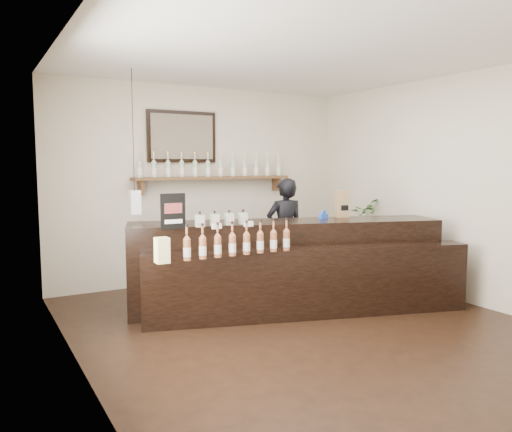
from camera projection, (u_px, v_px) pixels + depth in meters
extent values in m
plane|color=black|center=(302.00, 325.00, 5.28)|extent=(5.00, 5.00, 0.00)
plane|color=beige|center=(204.00, 185.00, 7.28)|extent=(4.50, 0.00, 4.50)
plane|color=beige|center=(75.00, 202.00, 4.01)|extent=(0.00, 5.00, 5.00)
plane|color=beige|center=(451.00, 188.00, 6.25)|extent=(0.00, 5.00, 5.00)
plane|color=white|center=(305.00, 54.00, 4.98)|extent=(5.00, 5.00, 0.00)
cube|color=#57321D|center=(214.00, 178.00, 7.21)|extent=(2.40, 0.25, 0.04)
cube|color=#57321D|center=(141.00, 188.00, 6.71)|extent=(0.04, 0.20, 0.20)
cube|color=#57321D|center=(276.00, 184.00, 7.79)|extent=(0.04, 0.20, 0.20)
cube|color=black|center=(182.00, 137.00, 7.01)|extent=(1.02, 0.04, 0.72)
cube|color=#403629|center=(183.00, 137.00, 6.99)|extent=(0.92, 0.01, 0.62)
cube|color=white|center=(135.00, 202.00, 5.88)|extent=(0.12, 0.12, 0.28)
cylinder|color=black|center=(133.00, 130.00, 5.79)|extent=(0.01, 0.01, 1.41)
cylinder|color=beige|center=(140.00, 170.00, 6.65)|extent=(0.07, 0.07, 0.20)
cone|color=beige|center=(139.00, 160.00, 6.64)|extent=(0.07, 0.07, 0.05)
cylinder|color=beige|center=(139.00, 156.00, 6.63)|extent=(0.02, 0.02, 0.07)
cylinder|color=yellow|center=(139.00, 152.00, 6.63)|extent=(0.03, 0.03, 0.02)
cylinder|color=white|center=(140.00, 171.00, 6.65)|extent=(0.07, 0.07, 0.09)
cylinder|color=beige|center=(154.00, 170.00, 6.75)|extent=(0.07, 0.07, 0.20)
cone|color=beige|center=(154.00, 160.00, 6.74)|extent=(0.07, 0.07, 0.05)
cylinder|color=beige|center=(154.00, 156.00, 6.73)|extent=(0.02, 0.02, 0.07)
cylinder|color=yellow|center=(154.00, 152.00, 6.73)|extent=(0.03, 0.03, 0.02)
cylinder|color=white|center=(154.00, 171.00, 6.75)|extent=(0.07, 0.07, 0.09)
cylinder|color=beige|center=(168.00, 170.00, 6.85)|extent=(0.07, 0.07, 0.20)
cone|color=beige|center=(168.00, 160.00, 6.84)|extent=(0.07, 0.07, 0.05)
cylinder|color=beige|center=(168.00, 156.00, 6.83)|extent=(0.02, 0.02, 0.07)
cylinder|color=yellow|center=(168.00, 153.00, 6.83)|extent=(0.03, 0.03, 0.02)
cylinder|color=white|center=(168.00, 171.00, 6.85)|extent=(0.07, 0.07, 0.09)
cylinder|color=beige|center=(182.00, 170.00, 6.95)|extent=(0.07, 0.07, 0.20)
cone|color=beige|center=(182.00, 160.00, 6.94)|extent=(0.07, 0.07, 0.05)
cylinder|color=beige|center=(182.00, 156.00, 6.93)|extent=(0.02, 0.02, 0.07)
cylinder|color=yellow|center=(181.00, 153.00, 6.93)|extent=(0.03, 0.03, 0.02)
cylinder|color=white|center=(182.00, 171.00, 6.95)|extent=(0.07, 0.07, 0.09)
cylinder|color=beige|center=(195.00, 169.00, 7.05)|extent=(0.07, 0.07, 0.20)
cone|color=beige|center=(195.00, 160.00, 7.04)|extent=(0.07, 0.07, 0.05)
cylinder|color=beige|center=(195.00, 156.00, 7.03)|extent=(0.02, 0.02, 0.07)
cylinder|color=yellow|center=(195.00, 153.00, 7.03)|extent=(0.03, 0.03, 0.02)
cylinder|color=white|center=(195.00, 171.00, 7.05)|extent=(0.07, 0.07, 0.09)
cylinder|color=beige|center=(208.00, 169.00, 7.15)|extent=(0.07, 0.07, 0.20)
cone|color=beige|center=(208.00, 160.00, 7.14)|extent=(0.07, 0.07, 0.05)
cylinder|color=beige|center=(208.00, 156.00, 7.13)|extent=(0.02, 0.02, 0.07)
cylinder|color=yellow|center=(208.00, 153.00, 7.12)|extent=(0.03, 0.03, 0.02)
cylinder|color=white|center=(208.00, 171.00, 7.15)|extent=(0.07, 0.07, 0.09)
cylinder|color=beige|center=(220.00, 169.00, 7.25)|extent=(0.07, 0.07, 0.20)
cone|color=beige|center=(220.00, 161.00, 7.23)|extent=(0.07, 0.07, 0.05)
cylinder|color=beige|center=(220.00, 156.00, 7.23)|extent=(0.02, 0.02, 0.07)
cylinder|color=yellow|center=(220.00, 153.00, 7.22)|extent=(0.03, 0.03, 0.02)
cylinder|color=white|center=(220.00, 171.00, 7.25)|extent=(0.07, 0.07, 0.09)
cylinder|color=beige|center=(233.00, 169.00, 7.35)|extent=(0.07, 0.07, 0.20)
cone|color=beige|center=(233.00, 161.00, 7.33)|extent=(0.07, 0.07, 0.05)
cylinder|color=beige|center=(233.00, 156.00, 7.33)|extent=(0.02, 0.02, 0.07)
cylinder|color=yellow|center=(233.00, 153.00, 7.32)|extent=(0.03, 0.03, 0.02)
cylinder|color=white|center=(233.00, 171.00, 7.35)|extent=(0.07, 0.07, 0.09)
cylinder|color=beige|center=(245.00, 169.00, 7.45)|extent=(0.07, 0.07, 0.20)
cone|color=beige|center=(245.00, 161.00, 7.43)|extent=(0.07, 0.07, 0.05)
cylinder|color=beige|center=(245.00, 157.00, 7.43)|extent=(0.02, 0.02, 0.07)
cylinder|color=yellow|center=(245.00, 153.00, 7.42)|extent=(0.03, 0.03, 0.02)
cylinder|color=white|center=(245.00, 171.00, 7.45)|extent=(0.07, 0.07, 0.09)
cylinder|color=beige|center=(256.00, 169.00, 7.55)|extent=(0.07, 0.07, 0.20)
cone|color=beige|center=(256.00, 161.00, 7.53)|extent=(0.07, 0.07, 0.05)
cylinder|color=beige|center=(256.00, 157.00, 7.53)|extent=(0.02, 0.02, 0.07)
cylinder|color=yellow|center=(256.00, 154.00, 7.52)|extent=(0.03, 0.03, 0.02)
cylinder|color=white|center=(256.00, 170.00, 7.55)|extent=(0.07, 0.07, 0.09)
cylinder|color=beige|center=(267.00, 169.00, 7.65)|extent=(0.07, 0.07, 0.20)
cone|color=beige|center=(267.00, 161.00, 7.63)|extent=(0.07, 0.07, 0.05)
cylinder|color=beige|center=(267.00, 157.00, 7.63)|extent=(0.02, 0.02, 0.07)
cylinder|color=yellow|center=(268.00, 154.00, 7.62)|extent=(0.03, 0.03, 0.02)
cylinder|color=white|center=(267.00, 170.00, 7.65)|extent=(0.07, 0.07, 0.09)
cylinder|color=beige|center=(278.00, 169.00, 7.74)|extent=(0.07, 0.07, 0.20)
cone|color=beige|center=(278.00, 161.00, 7.73)|extent=(0.07, 0.07, 0.05)
cylinder|color=beige|center=(279.00, 157.00, 7.73)|extent=(0.02, 0.02, 0.07)
cylinder|color=yellow|center=(279.00, 154.00, 7.72)|extent=(0.03, 0.03, 0.02)
cylinder|color=white|center=(278.00, 170.00, 7.75)|extent=(0.07, 0.07, 0.09)
cube|color=black|center=(286.00, 264.00, 5.95)|extent=(3.71, 1.74, 1.03)
cube|color=black|center=(311.00, 282.00, 5.54)|extent=(3.61, 1.43, 0.78)
cube|color=white|center=(217.00, 226.00, 5.18)|extent=(0.10, 0.04, 0.05)
cube|color=white|center=(249.00, 224.00, 5.37)|extent=(0.10, 0.04, 0.05)
cube|color=#E3E08B|center=(162.00, 257.00, 4.65)|extent=(0.12, 0.12, 0.12)
cube|color=#E3E08B|center=(162.00, 244.00, 4.63)|extent=(0.12, 0.12, 0.12)
cube|color=beige|center=(200.00, 221.00, 5.28)|extent=(0.08, 0.08, 0.13)
cube|color=beige|center=(202.00, 221.00, 5.24)|extent=(0.07, 0.00, 0.06)
cylinder|color=black|center=(200.00, 213.00, 5.27)|extent=(0.02, 0.02, 0.03)
cube|color=beige|center=(215.00, 220.00, 5.37)|extent=(0.08, 0.08, 0.13)
cube|color=beige|center=(217.00, 220.00, 5.32)|extent=(0.07, 0.00, 0.06)
cylinder|color=black|center=(215.00, 212.00, 5.36)|extent=(0.02, 0.02, 0.03)
cube|color=beige|center=(229.00, 219.00, 5.45)|extent=(0.08, 0.08, 0.13)
cube|color=beige|center=(231.00, 219.00, 5.41)|extent=(0.07, 0.00, 0.06)
cylinder|color=black|center=(229.00, 211.00, 5.44)|extent=(0.02, 0.02, 0.03)
cube|color=beige|center=(243.00, 218.00, 5.54)|extent=(0.08, 0.08, 0.13)
cube|color=beige|center=(245.00, 219.00, 5.50)|extent=(0.07, 0.00, 0.06)
cylinder|color=black|center=(243.00, 211.00, 5.53)|extent=(0.02, 0.02, 0.03)
cylinder|color=#9B5634|center=(187.00, 250.00, 4.77)|extent=(0.07, 0.07, 0.20)
cone|color=#9B5634|center=(187.00, 237.00, 4.75)|extent=(0.07, 0.07, 0.05)
cylinder|color=#9B5634|center=(187.00, 231.00, 4.75)|extent=(0.02, 0.02, 0.07)
cylinder|color=black|center=(187.00, 226.00, 4.74)|extent=(0.03, 0.03, 0.02)
cylinder|color=white|center=(187.00, 252.00, 4.77)|extent=(0.07, 0.07, 0.09)
cylinder|color=#9B5634|center=(203.00, 248.00, 4.85)|extent=(0.07, 0.07, 0.20)
cone|color=#9B5634|center=(203.00, 236.00, 4.83)|extent=(0.07, 0.07, 0.05)
cylinder|color=#9B5634|center=(202.00, 229.00, 4.83)|extent=(0.02, 0.02, 0.07)
cylinder|color=black|center=(202.00, 225.00, 4.82)|extent=(0.03, 0.03, 0.02)
cylinder|color=white|center=(203.00, 251.00, 4.85)|extent=(0.07, 0.07, 0.09)
cylinder|color=#9B5634|center=(218.00, 247.00, 4.93)|extent=(0.07, 0.07, 0.20)
cone|color=#9B5634|center=(218.00, 234.00, 4.92)|extent=(0.07, 0.07, 0.05)
cylinder|color=#9B5634|center=(218.00, 228.00, 4.91)|extent=(0.02, 0.02, 0.07)
cylinder|color=black|center=(218.00, 224.00, 4.90)|extent=(0.03, 0.03, 0.02)
cylinder|color=white|center=(218.00, 249.00, 4.93)|extent=(0.07, 0.07, 0.09)
cylinder|color=#9B5634|center=(232.00, 246.00, 5.01)|extent=(0.07, 0.07, 0.20)
cone|color=#9B5634|center=(232.00, 233.00, 5.00)|extent=(0.07, 0.07, 0.05)
cylinder|color=#9B5634|center=(232.00, 227.00, 4.99)|extent=(0.02, 0.02, 0.07)
cylinder|color=black|center=(232.00, 223.00, 4.98)|extent=(0.03, 0.03, 0.02)
cylinder|color=white|center=(232.00, 248.00, 5.01)|extent=(0.07, 0.07, 0.09)
cylinder|color=#9B5634|center=(247.00, 244.00, 5.09)|extent=(0.07, 0.07, 0.20)
cone|color=#9B5634|center=(247.00, 232.00, 5.08)|extent=(0.07, 0.07, 0.05)
cylinder|color=#9B5634|center=(247.00, 226.00, 5.07)|extent=(0.02, 0.02, 0.07)
cylinder|color=black|center=(246.00, 222.00, 5.07)|extent=(0.03, 0.03, 0.02)
cylinder|color=white|center=(247.00, 246.00, 5.09)|extent=(0.07, 0.07, 0.09)
cylinder|color=#9B5634|center=(260.00, 243.00, 5.17)|extent=(0.07, 0.07, 0.20)
cone|color=#9B5634|center=(260.00, 231.00, 5.16)|extent=(0.07, 0.07, 0.05)
cylinder|color=#9B5634|center=(260.00, 225.00, 5.15)|extent=(0.02, 0.02, 0.07)
cylinder|color=black|center=(260.00, 221.00, 5.15)|extent=(0.03, 0.03, 0.02)
cylinder|color=white|center=(260.00, 245.00, 5.17)|extent=(0.07, 0.07, 0.09)
cylinder|color=#9B5634|center=(274.00, 242.00, 5.25)|extent=(0.07, 0.07, 0.20)
cone|color=#9B5634|center=(274.00, 230.00, 5.24)|extent=(0.07, 0.07, 0.05)
cylinder|color=#9B5634|center=(274.00, 224.00, 5.23)|extent=(0.02, 0.02, 0.07)
cylinder|color=black|center=(274.00, 220.00, 5.23)|extent=(0.03, 0.03, 0.02)
cylinder|color=white|center=(274.00, 244.00, 5.25)|extent=(0.07, 0.07, 0.09)
cylinder|color=#9B5634|center=(286.00, 241.00, 5.33)|extent=(0.07, 0.07, 0.20)
cone|color=#9B5634|center=(287.00, 229.00, 5.32)|extent=(0.07, 0.07, 0.05)
cylinder|color=#9B5634|center=(287.00, 223.00, 5.31)|extent=(0.02, 0.02, 0.07)
cylinder|color=black|center=(287.00, 219.00, 5.31)|extent=(0.03, 0.03, 0.02)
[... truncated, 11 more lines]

